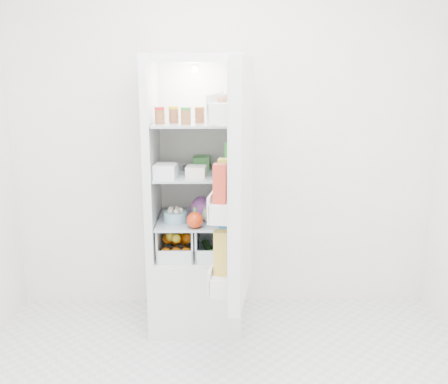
{
  "coord_description": "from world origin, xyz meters",
  "views": [
    {
      "loc": [
        -0.05,
        -2.0,
        1.7
      ],
      "look_at": [
        -0.01,
        0.95,
        0.98
      ],
      "focal_mm": 40.0,
      "sensor_mm": 36.0,
      "label": 1
    }
  ],
  "objects_px": {
    "refrigerator": "(196,227)",
    "mushroom_bowl": "(175,217)",
    "fridge_door": "(237,187)",
    "red_cabbage": "(203,208)"
  },
  "relations": [
    {
      "from": "red_cabbage",
      "to": "mushroom_bowl",
      "type": "height_order",
      "value": "red_cabbage"
    },
    {
      "from": "red_cabbage",
      "to": "mushroom_bowl",
      "type": "bearing_deg",
      "value": -166.42
    },
    {
      "from": "mushroom_bowl",
      "to": "fridge_door",
      "type": "bearing_deg",
      "value": -52.09
    },
    {
      "from": "red_cabbage",
      "to": "fridge_door",
      "type": "relative_size",
      "value": 0.12
    },
    {
      "from": "refrigerator",
      "to": "red_cabbage",
      "type": "relative_size",
      "value": 11.35
    },
    {
      "from": "refrigerator",
      "to": "mushroom_bowl",
      "type": "xyz_separation_m",
      "value": [
        -0.13,
        -0.15,
        0.12
      ]
    },
    {
      "from": "refrigerator",
      "to": "fridge_door",
      "type": "relative_size",
      "value": 1.38
    },
    {
      "from": "refrigerator",
      "to": "red_cabbage",
      "type": "bearing_deg",
      "value": -64.15
    },
    {
      "from": "mushroom_bowl",
      "to": "fridge_door",
      "type": "distance_m",
      "value": 0.69
    },
    {
      "from": "fridge_door",
      "to": "red_cabbage",
      "type": "bearing_deg",
      "value": 30.14
    }
  ]
}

